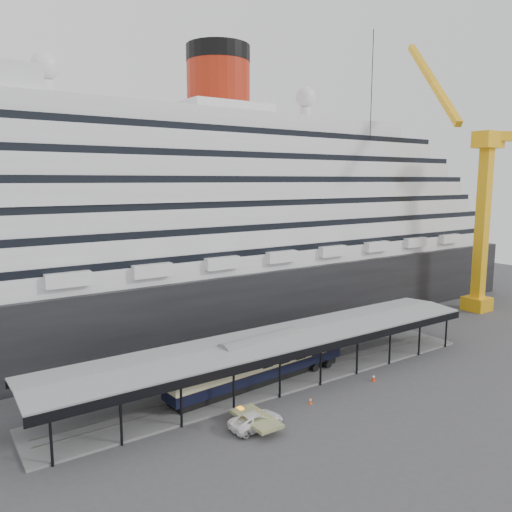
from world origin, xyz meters
The scene contains 9 objects.
ground centered at (0.00, 0.00, 0.00)m, with size 200.00×200.00×0.00m, color #3B3B3D.
cruise_ship centered at (0.05, 32.00, 18.35)m, with size 130.00×30.00×43.90m.
platform_canopy centered at (0.00, 5.00, 2.36)m, with size 56.00×9.18×5.30m.
crane_yellow centered at (47.06, 10.54, 19.96)m, with size 23.83×18.78×47.60m.
port_truck centered at (-8.72, -3.16, 0.74)m, with size 2.46×5.35×1.49m, color white.
pullman_carriage centered at (-2.58, 5.00, 2.80)m, with size 23.78×5.00×23.18m.
traffic_cone_left centered at (-7.27, -3.34, 0.40)m, with size 0.44×0.44×0.81m.
traffic_cone_mid centered at (-1.18, -2.13, 0.35)m, with size 0.39×0.39×0.70m.
traffic_cone_right centered at (8.78, -1.69, 0.41)m, with size 0.47×0.47×0.83m.
Camera 1 is at (-33.44, -39.41, 23.05)m, focal length 35.00 mm.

